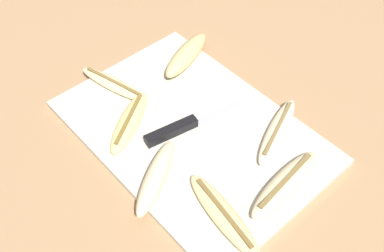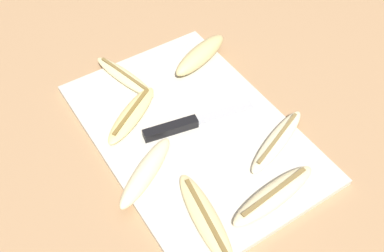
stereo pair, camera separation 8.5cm
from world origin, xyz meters
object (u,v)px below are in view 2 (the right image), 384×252
(banana_cream_curved, at_px, (274,195))
(banana_spotted_left, at_px, (200,55))
(banana_golden_short, at_px, (132,115))
(banana_mellow_near, at_px, (205,218))
(banana_soft_right, at_px, (125,77))
(banana_bright_far, at_px, (277,141))
(banana_pale_long, at_px, (146,172))
(knife, at_px, (181,126))

(banana_cream_curved, bearing_deg, banana_spotted_left, 165.84)
(banana_golden_short, height_order, banana_spotted_left, banana_spotted_left)
(banana_mellow_near, distance_m, banana_soft_right, 0.37)
(banana_bright_far, relative_size, banana_pale_long, 1.13)
(knife, bearing_deg, banana_cream_curved, 23.89)
(banana_mellow_near, bearing_deg, banana_soft_right, 173.15)
(banana_golden_short, distance_m, banana_soft_right, 0.11)
(banana_cream_curved, distance_m, banana_golden_short, 0.31)
(knife, distance_m, banana_soft_right, 0.18)
(banana_pale_long, height_order, banana_spotted_left, banana_spotted_left)
(banana_golden_short, xyz_separation_m, banana_soft_right, (-0.10, 0.04, -0.00))
(banana_bright_far, xyz_separation_m, banana_spotted_left, (-0.27, 0.01, 0.01))
(banana_spotted_left, bearing_deg, knife, -44.67)
(knife, height_order, banana_cream_curved, banana_cream_curved)
(banana_mellow_near, distance_m, banana_spotted_left, 0.39)
(knife, height_order, banana_soft_right, same)
(banana_mellow_near, distance_m, banana_golden_short, 0.26)
(banana_mellow_near, height_order, banana_cream_curved, banana_cream_curved)
(banana_mellow_near, relative_size, banana_bright_far, 1.06)
(banana_cream_curved, xyz_separation_m, banana_bright_far, (-0.09, 0.08, -0.00))
(banana_mellow_near, height_order, banana_pale_long, banana_pale_long)
(banana_cream_curved, relative_size, banana_bright_far, 1.03)
(knife, height_order, banana_bright_far, banana_bright_far)
(banana_cream_curved, distance_m, banana_pale_long, 0.22)
(banana_mellow_near, bearing_deg, banana_golden_short, 178.71)
(banana_golden_short, bearing_deg, banana_cream_curved, 21.26)
(banana_cream_curved, xyz_separation_m, banana_pale_long, (-0.15, -0.16, 0.01))
(banana_mellow_near, bearing_deg, banana_spotted_left, 147.54)
(banana_golden_short, xyz_separation_m, banana_spotted_left, (-0.07, 0.20, 0.01))
(banana_mellow_near, height_order, banana_bright_far, same)
(banana_cream_curved, bearing_deg, banana_mellow_near, -102.98)
(banana_mellow_near, xyz_separation_m, banana_spotted_left, (-0.33, 0.21, 0.01))
(banana_pale_long, bearing_deg, banana_soft_right, 161.03)
(banana_golden_short, distance_m, banana_bright_far, 0.28)
(banana_golden_short, bearing_deg, banana_soft_right, 159.85)
(banana_cream_curved, height_order, banana_golden_short, banana_cream_curved)
(banana_golden_short, relative_size, banana_spotted_left, 0.96)
(knife, relative_size, banana_pale_long, 1.45)
(banana_pale_long, height_order, banana_soft_right, banana_pale_long)
(banana_cream_curved, height_order, banana_bright_far, banana_cream_curved)
(knife, xyz_separation_m, banana_cream_curved, (0.22, 0.05, 0.00))
(banana_pale_long, distance_m, banana_soft_right, 0.26)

